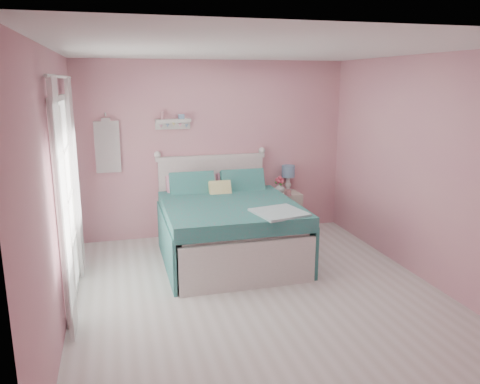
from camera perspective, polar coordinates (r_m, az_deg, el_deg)
name	(u,v)px	position (r m, az deg, el deg)	size (l,w,h in m)	color
floor	(259,294)	(5.32, 2.33, -12.27)	(4.50, 4.50, 0.00)	beige
room_shell	(260,152)	(4.84, 2.51, 4.87)	(4.50, 4.50, 4.50)	#C87F94
bed	(227,227)	(6.21, -1.58, -4.31)	(1.67, 2.12, 1.22)	silver
nightstand	(285,212)	(7.32, 5.50, -2.43)	(0.43, 0.43, 0.62)	beige
table_lamp	(288,173)	(7.32, 5.90, 2.30)	(0.20, 0.20, 0.40)	white
vase	(280,188)	(7.19, 4.86, 0.51)	(0.16, 0.16, 0.16)	silver
teacup	(288,193)	(7.06, 5.82, -0.08)	(0.11, 0.11, 0.09)	#CB888A
roses	(280,180)	(7.16, 4.87, 1.43)	(0.14, 0.11, 0.12)	#DD4B65
wall_shelf	(173,121)	(6.83, -8.20, 8.51)	(0.50, 0.15, 0.25)	silver
hanging_dress	(107,147)	(6.81, -15.85, 5.29)	(0.34, 0.03, 0.72)	white
french_door	(66,203)	(5.14, -20.43, -1.26)	(0.04, 1.32, 2.16)	silver
curtain_near	(64,212)	(4.40, -20.72, -2.27)	(0.04, 0.40, 2.32)	white
curtain_far	(76,179)	(5.84, -19.41, 1.56)	(0.04, 0.40, 2.32)	white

